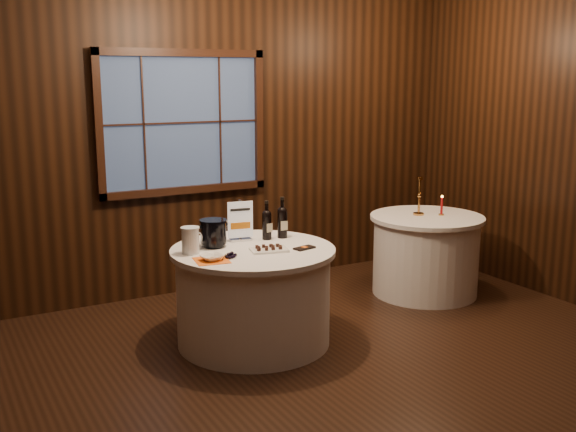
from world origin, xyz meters
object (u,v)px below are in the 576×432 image
side_table (426,254)px  red_candle (442,207)px  port_bottle_right (282,220)px  brass_candlestick (419,201)px  glass_pitcher (191,240)px  port_bottle_left (267,223)px  chocolate_box (304,248)px  grape_bunch (232,256)px  sign_stand (240,227)px  ice_bucket (213,233)px  chocolate_plate (269,249)px  cracker_bowl (211,258)px  main_table (253,295)px

side_table → red_candle: (0.13, -0.05, 0.46)m
port_bottle_right → brass_candlestick: brass_candlestick is taller
glass_pitcher → red_candle: size_ratio=1.04×
port_bottle_left → port_bottle_right: (0.14, -0.01, 0.01)m
red_candle → chocolate_box: bearing=-165.6°
port_bottle_left → grape_bunch: size_ratio=1.90×
sign_stand → grape_bunch: (-0.28, -0.46, -0.10)m
port_bottle_right → glass_pitcher: 0.85m
ice_bucket → chocolate_plate: 0.46m
ice_bucket → grape_bunch: bearing=-92.1°
chocolate_box → glass_pitcher: glass_pitcher is taller
ice_bucket → chocolate_box: (0.59, -0.40, -0.11)m
side_table → port_bottle_right: size_ratio=3.17×
chocolate_plate → grape_bunch: chocolate_plate is taller
chocolate_plate → grape_bunch: size_ratio=1.87×
cracker_bowl → side_table: bearing=11.1°
brass_candlestick → chocolate_plate: bearing=-165.0°
port_bottle_left → glass_pitcher: 0.72m
main_table → port_bottle_left: bearing=42.1°
port_bottle_left → grape_bunch: 0.64m
glass_pitcher → red_candle: 2.61m
ice_bucket → brass_candlestick: size_ratio=0.59×
cracker_bowl → main_table: bearing=22.7°
main_table → red_candle: red_candle is taller
chocolate_box → brass_candlestick: (1.62, 0.58, 0.13)m
main_table → glass_pitcher: (-0.48, 0.09, 0.49)m
sign_stand → port_bottle_right: (0.34, -0.08, 0.03)m
grape_bunch → sign_stand: bearing=58.3°
port_bottle_right → port_bottle_left: bearing=-179.8°
brass_candlestick → cracker_bowl: bearing=-167.0°
port_bottle_right → red_candle: 1.77m
grape_bunch → cracker_bowl: bearing=175.9°
sign_stand → chocolate_box: bearing=-46.1°
glass_pitcher → sign_stand: bearing=1.6°
port_bottle_right → cracker_bowl: (-0.78, -0.37, -0.12)m
sign_stand → brass_candlestick: (1.93, 0.10, 0.02)m
brass_candlestick → red_candle: (0.18, -0.12, -0.06)m
sign_stand → ice_bucket: bearing=-153.0°
brass_candlestick → red_candle: bearing=-34.3°
chocolate_box → port_bottle_left: bearing=92.2°
port_bottle_right → ice_bucket: (-0.61, -0.01, -0.03)m
main_table → grape_bunch: (-0.26, -0.19, 0.40)m
port_bottle_left → chocolate_box: port_bottle_left is taller
red_candle → side_table: bearing=159.5°
cracker_bowl → brass_candlestick: 2.44m
port_bottle_left → red_candle: 1.90m
chocolate_plate → port_bottle_right: bearing=47.9°
port_bottle_left → ice_bucket: bearing=172.7°
red_candle → brass_candlestick: bearing=145.7°
main_table → cracker_bowl: 0.61m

